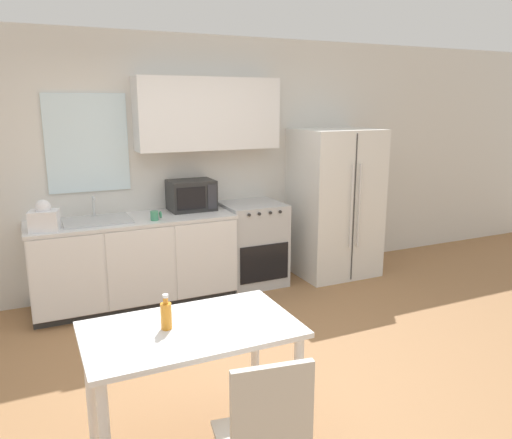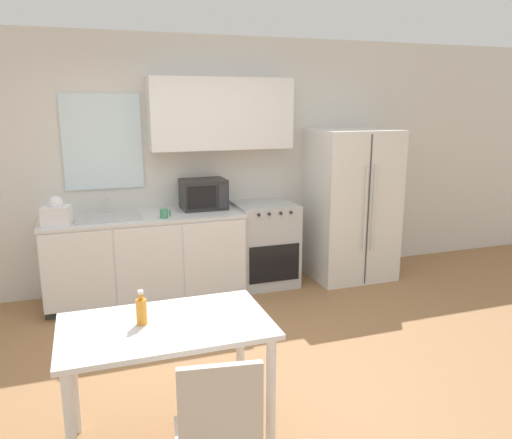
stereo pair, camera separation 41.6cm
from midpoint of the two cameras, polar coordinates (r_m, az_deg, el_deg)
name	(u,v)px [view 1 (the left image)]	position (r m, az deg, el deg)	size (l,w,h in m)	color
ground_plane	(239,372)	(3.97, -5.06, -17.08)	(12.00, 12.00, 0.00)	#9E7047
wall_back	(168,157)	(5.45, -12.18, 6.97)	(12.00, 0.38, 2.70)	silver
kitchen_counter	(135,260)	(5.24, -15.93, -4.55)	(2.00, 0.68, 0.89)	#333333
oven_range	(252,244)	(5.59, -2.54, -2.79)	(0.65, 0.64, 0.92)	#B7BABC
refrigerator	(334,203)	(5.89, 6.97, 1.90)	(0.91, 0.81, 1.71)	silver
kitchen_sink	(97,220)	(5.10, -19.98, -0.07)	(0.63, 0.46, 0.21)	#B7BABC
microwave	(191,195)	(5.35, -9.61, 2.74)	(0.47, 0.36, 0.32)	#282828
coffee_mug	(155,216)	(4.97, -13.81, 0.41)	(0.11, 0.08, 0.09)	#3F8C66
grocery_bag_0	(44,218)	(4.89, -25.36, 0.14)	(0.28, 0.25, 0.28)	white
dining_table	(191,347)	(2.96, -11.54, -14.15)	(1.19, 0.71, 0.78)	white
dining_chair_near	(266,435)	(2.45, -4.10, -23.54)	(0.46, 0.46, 0.93)	beige
drink_bottle	(166,315)	(2.88, -14.40, -10.60)	(0.06, 0.06, 0.20)	orange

